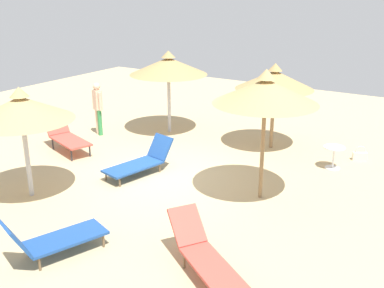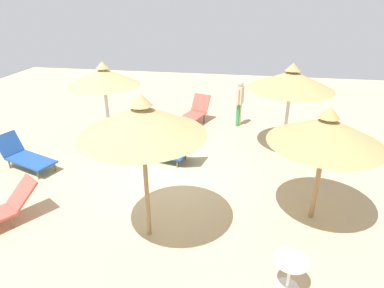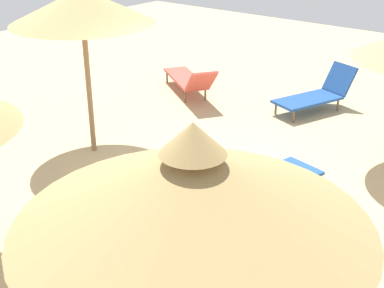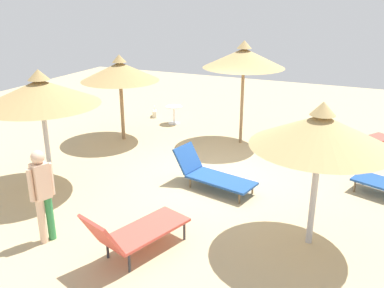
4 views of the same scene
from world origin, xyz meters
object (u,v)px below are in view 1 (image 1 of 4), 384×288
(person_standing_far_right, at_px, (98,106))
(lounge_chair_front, at_px, (141,161))
(parasol_umbrella_near_right, at_px, (21,109))
(parasol_umbrella_center, at_px, (168,66))
(parasol_umbrella_far_right, at_px, (275,80))
(side_table_round, at_px, (334,154))
(lounge_chair_near_left, at_px, (207,258))
(lounge_chair_far_left, at_px, (52,238))
(lounge_chair_back, at_px, (66,136))
(handbag, at_px, (360,155))
(parasol_umbrella_edge, at_px, (266,91))

(person_standing_far_right, bearing_deg, lounge_chair_front, 149.91)
(parasol_umbrella_near_right, distance_m, parasol_umbrella_center, 5.67)
(parasol_umbrella_near_right, height_order, parasol_umbrella_center, parasol_umbrella_center)
(parasol_umbrella_far_right, relative_size, parasol_umbrella_near_right, 0.99)
(parasol_umbrella_near_right, distance_m, person_standing_far_right, 4.70)
(person_standing_far_right, xyz_separation_m, side_table_round, (-7.21, -1.11, -0.56))
(lounge_chair_near_left, distance_m, person_standing_far_right, 8.33)
(lounge_chair_far_left, xyz_separation_m, lounge_chair_front, (1.04, -3.85, -0.03))
(lounge_chair_near_left, bearing_deg, lounge_chair_back, -25.45)
(parasol_umbrella_near_right, bearing_deg, parasol_umbrella_far_right, -119.26)
(parasol_umbrella_far_right, bearing_deg, parasol_umbrella_near_right, 60.74)
(lounge_chair_back, bearing_deg, handbag, -153.20)
(parasol_umbrella_near_right, bearing_deg, lounge_chair_front, -119.31)
(parasol_umbrella_far_right, bearing_deg, parasol_umbrella_center, 5.40)
(parasol_umbrella_center, relative_size, person_standing_far_right, 1.56)
(parasol_umbrella_edge, distance_m, handbag, 4.51)
(parasol_umbrella_center, bearing_deg, lounge_chair_back, 64.39)
(parasol_umbrella_center, bearing_deg, parasol_umbrella_far_right, -174.60)
(parasol_umbrella_far_right, height_order, lounge_chair_front, parasol_umbrella_far_right)
(lounge_chair_far_left, bearing_deg, parasol_umbrella_edge, -116.86)
(lounge_chair_far_left, bearing_deg, person_standing_far_right, -53.57)
(parasol_umbrella_edge, distance_m, lounge_chair_back, 6.38)
(parasol_umbrella_edge, distance_m, side_table_round, 3.44)
(person_standing_far_right, relative_size, handbag, 4.16)
(parasol_umbrella_near_right, height_order, parasol_umbrella_edge, parasol_umbrella_edge)
(parasol_umbrella_far_right, bearing_deg, lounge_chair_front, 60.78)
(parasol_umbrella_center, xyz_separation_m, side_table_round, (-5.48, 0.36, -1.76))
(person_standing_far_right, bearing_deg, handbag, -164.57)
(lounge_chair_far_left, bearing_deg, parasol_umbrella_far_right, -97.52)
(parasol_umbrella_near_right, relative_size, handbag, 6.22)
(parasol_umbrella_far_right, bearing_deg, lounge_chair_far_left, 82.48)
(parasol_umbrella_near_right, distance_m, handbag, 8.82)
(person_standing_far_right, distance_m, side_table_round, 7.32)
(parasol_umbrella_center, relative_size, parasol_umbrella_edge, 0.90)
(lounge_chair_far_left, relative_size, person_standing_far_right, 1.09)
(person_standing_far_right, distance_m, handbag, 8.00)
(lounge_chair_far_left, distance_m, person_standing_far_right, 7.08)
(lounge_chair_near_left, height_order, side_table_round, lounge_chair_near_left)
(side_table_round, bearing_deg, lounge_chair_back, 21.53)
(parasol_umbrella_center, bearing_deg, lounge_chair_far_left, 108.98)
(person_standing_far_right, bearing_deg, side_table_round, -171.22)
(parasol_umbrella_center, relative_size, lounge_chair_back, 1.37)
(lounge_chair_back, relative_size, lounge_chair_far_left, 1.05)
(parasol_umbrella_near_right, relative_size, parasol_umbrella_edge, 0.86)
(lounge_chair_far_left, distance_m, lounge_chair_front, 3.99)
(parasol_umbrella_edge, bearing_deg, lounge_chair_far_left, 63.14)
(parasol_umbrella_center, xyz_separation_m, lounge_chair_near_left, (-5.08, 6.23, -1.80))
(parasol_umbrella_near_right, relative_size, person_standing_far_right, 1.49)
(parasol_umbrella_center, xyz_separation_m, lounge_chair_front, (-1.42, 3.30, -1.83))
(parasol_umbrella_far_right, xyz_separation_m, lounge_chair_back, (4.93, 3.43, -1.57))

